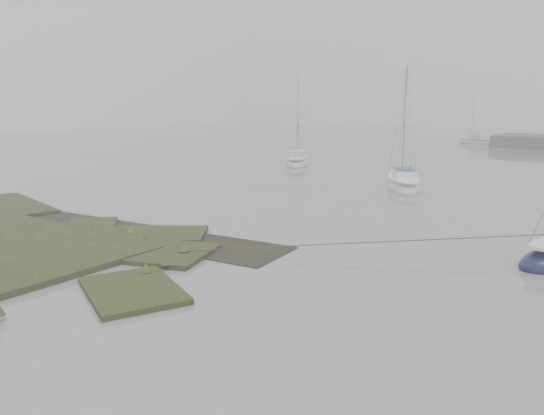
{
  "coord_description": "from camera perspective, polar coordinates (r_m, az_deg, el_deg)",
  "views": [
    {
      "loc": [
        12.48,
        -10.08,
        5.55
      ],
      "look_at": [
        1.57,
        5.02,
        1.8
      ],
      "focal_mm": 35.0,
      "sensor_mm": 36.0,
      "label": 1
    }
  ],
  "objects": [
    {
      "name": "sailboat_white",
      "position": [
        35.27,
        13.92,
        2.43
      ],
      "size": [
        4.7,
        6.16,
        8.44
      ],
      "rotation": [
        0.0,
        0.0,
        0.53
      ],
      "color": "silver",
      "rests_on": "ground"
    },
    {
      "name": "sailboat_far_c",
      "position": [
        75.65,
        21.02,
        6.61
      ],
      "size": [
        5.67,
        3.92,
        7.66
      ],
      "rotation": [
        0.0,
        0.0,
        1.13
      ],
      "color": "#B5BBBF",
      "rests_on": "ground"
    },
    {
      "name": "sailboat_far_a",
      "position": [
        47.12,
        2.71,
        4.93
      ],
      "size": [
        4.71,
        6.14,
        8.42
      ],
      "rotation": [
        0.0,
        0.0,
        0.53
      ],
      "color": "#B3B9BD",
      "rests_on": "ground"
    },
    {
      "name": "ground",
      "position": [
        42.35,
        18.41,
        3.27
      ],
      "size": [
        160.0,
        160.0,
        0.0
      ],
      "primitive_type": "plane",
      "color": "slate",
      "rests_on": "ground"
    }
  ]
}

